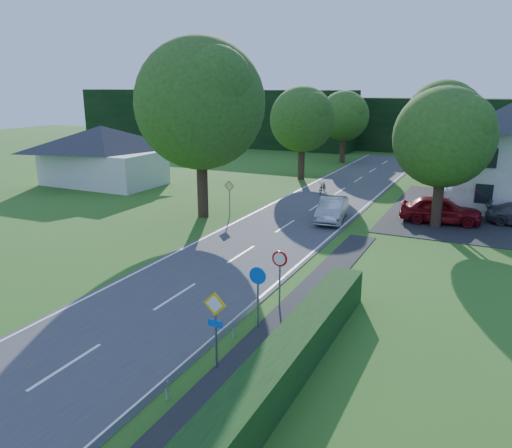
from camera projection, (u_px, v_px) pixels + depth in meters
The scene contains 24 objects.
road at pixel (258, 244), 27.84m from camera, with size 7.00×80.00×0.04m, color #3C3C3E.
parking_pad at pixel (497, 215), 34.11m from camera, with size 14.00×16.00×0.04m, color black.
line_edge_left at pixel (208, 236), 29.19m from camera, with size 0.12×80.00×0.01m, color white.
line_edge_right at pixel (313, 252), 26.47m from camera, with size 0.12×80.00×0.01m, color white.
line_centre at pixel (258, 244), 27.83m from camera, with size 0.12×80.00×0.01m, color white, non-canonical shape.
tree_main at pixel (201, 129), 32.27m from camera, with size 9.40×9.40×11.64m, color #244B16, non-canonical shape.
tree_left_far at pixel (302, 133), 46.15m from camera, with size 7.00×7.00×8.58m, color #244B16, non-canonical shape.
tree_right_far at pixel (441, 134), 42.81m from camera, with size 7.40×7.40×9.09m, color #244B16, non-canonical shape.
tree_left_back at pixel (343, 127), 56.43m from camera, with size 6.60×6.60×8.07m, color #244B16, non-canonical shape.
tree_right_back at pixel (439, 135), 50.37m from camera, with size 6.20×6.20×7.56m, color #244B16, non-canonical shape.
tree_right_mid at pixel (442, 159), 30.09m from camera, with size 7.00×7.00×8.58m, color #244B16, non-canonical shape.
treeline_left at pixel (210, 117), 74.94m from camera, with size 44.00×6.00×8.00m, color black.
treeline_right at pixel (470, 127), 63.51m from camera, with size 30.00×5.00×7.00m, color black.
bungalow_left at pixel (103, 154), 44.16m from camera, with size 11.00×6.50×5.20m.
streetlight at pixel (438, 152), 31.96m from camera, with size 2.03×0.18×8.00m.
sign_priority_right at pixel (215, 316), 15.13m from camera, with size 0.78×0.09×2.59m.
sign_roundabout at pixel (258, 286), 17.77m from camera, with size 0.64×0.08×2.37m.
sign_speed_limit at pixel (280, 266), 19.47m from camera, with size 0.64×0.11×2.37m.
sign_priority_left at pixel (229, 191), 33.59m from camera, with size 0.78×0.09×2.44m.
moving_car at pixel (332, 209), 32.45m from camera, with size 1.59×4.55×1.50m, color #B3B4B8.
motorcycle at pixel (323, 187), 40.94m from camera, with size 0.65×1.87×0.98m, color black.
parked_car_red at pixel (440, 210), 31.92m from camera, with size 2.02×5.03×1.71m, color maroon.
parked_car_silver_a at pixel (472, 195), 36.55m from camera, with size 1.66×4.77×1.57m, color silver.
parasol at pixel (467, 200), 33.92m from camera, with size 2.17×2.22×1.99m, color red.
Camera 1 is at (11.41, -3.94, 8.54)m, focal length 35.00 mm.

